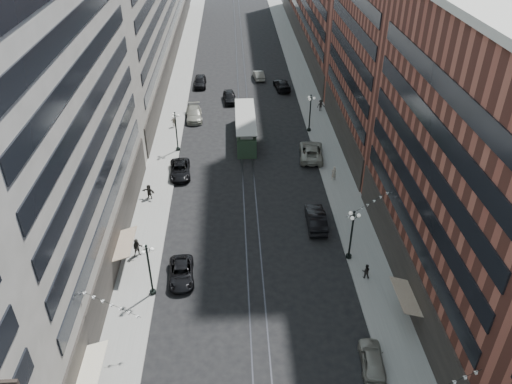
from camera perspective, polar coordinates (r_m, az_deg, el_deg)
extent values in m
plane|color=black|center=(72.20, -1.23, 6.76)|extent=(220.00, 220.00, 0.00)
cube|color=gray|center=(81.78, -9.29, 9.65)|extent=(4.00, 180.00, 0.15)
cube|color=gray|center=(82.22, 6.35, 10.01)|extent=(4.00, 180.00, 0.15)
cube|color=#2D2D33|center=(81.27, -1.95, 9.86)|extent=(0.12, 180.00, 0.02)
cube|color=#2D2D33|center=(81.30, -0.95, 9.89)|extent=(0.12, 180.00, 0.02)
cube|color=#A49D91|center=(44.52, -22.90, 6.58)|extent=(8.00, 36.00, 28.00)
cube|color=brown|center=(42.60, 23.53, 2.16)|extent=(8.00, 30.00, 24.00)
cylinder|color=black|center=(46.14, -11.69, -11.12)|extent=(0.56, 0.56, 0.30)
cylinder|color=black|center=(44.50, -12.04, -8.85)|extent=(0.18, 0.18, 5.20)
sphere|color=black|center=(42.72, -12.47, -6.04)|extent=(0.24, 0.24, 0.24)
sphere|color=white|center=(42.89, -11.81, -6.45)|extent=(0.36, 0.36, 0.36)
sphere|color=white|center=(43.30, -12.64, -6.13)|extent=(0.36, 0.36, 0.36)
sphere|color=white|center=(42.71, -12.78, -6.79)|extent=(0.36, 0.36, 0.36)
cylinder|color=black|center=(68.02, -8.90, 4.88)|extent=(0.56, 0.56, 0.30)
cylinder|color=black|center=(66.91, -9.08, 6.73)|extent=(0.18, 0.18, 5.20)
sphere|color=black|center=(65.74, -9.29, 8.91)|extent=(0.24, 0.24, 0.24)
sphere|color=white|center=(65.85, -8.87, 8.61)|extent=(0.36, 0.36, 0.36)
sphere|color=white|center=(66.28, -9.43, 8.73)|extent=(0.36, 0.36, 0.36)
sphere|color=white|center=(65.58, -9.49, 8.45)|extent=(0.36, 0.36, 0.36)
cylinder|color=black|center=(49.66, 10.54, -7.22)|extent=(0.56, 0.56, 0.30)
cylinder|color=black|center=(48.14, 10.83, -4.98)|extent=(0.18, 0.18, 5.20)
sphere|color=black|center=(46.50, 11.18, -2.26)|extent=(0.24, 0.24, 0.24)
sphere|color=white|center=(46.83, 11.66, -2.64)|extent=(0.36, 0.36, 0.36)
sphere|color=white|center=(46.98, 10.76, -2.39)|extent=(0.36, 0.36, 0.36)
sphere|color=white|center=(46.37, 10.96, -2.95)|extent=(0.36, 0.36, 0.36)
cylinder|color=black|center=(72.86, 6.07, 7.09)|extent=(0.56, 0.56, 0.30)
cylinder|color=black|center=(71.83, 6.18, 8.85)|extent=(0.18, 0.18, 5.20)
sphere|color=black|center=(70.74, 6.32, 10.91)|extent=(0.24, 0.24, 0.24)
sphere|color=white|center=(70.96, 6.67, 10.61)|extent=(0.36, 0.36, 0.36)
sphere|color=white|center=(71.21, 6.07, 10.74)|extent=(0.36, 0.36, 0.36)
sphere|color=white|center=(70.50, 6.16, 10.49)|extent=(0.36, 0.36, 0.36)
cube|color=#273D29|center=(70.15, -1.21, 7.13)|extent=(2.53, 12.14, 2.63)
cube|color=gray|center=(69.46, -1.22, 8.33)|extent=(1.62, 11.13, 0.61)
cube|color=gray|center=(69.29, -1.22, 8.64)|extent=(2.73, 12.34, 0.15)
cylinder|color=black|center=(66.54, -1.07, 4.68)|extent=(2.33, 0.71, 0.71)
cylinder|color=black|center=(74.68, -1.31, 7.99)|extent=(2.33, 0.71, 0.71)
imported|color=black|center=(46.97, -8.52, -9.15)|extent=(2.60, 5.01, 1.35)
imported|color=gray|center=(40.76, 13.16, -18.12)|extent=(2.13, 4.43, 1.46)
imported|color=black|center=(49.87, -13.39, -6.21)|extent=(1.05, 0.77, 1.94)
imported|color=black|center=(62.24, -8.68, 2.53)|extent=(2.84, 5.48, 1.48)
imported|color=gray|center=(76.79, -7.10, 8.86)|extent=(2.80, 5.91, 1.66)
imported|color=black|center=(89.32, -6.42, 12.45)|extent=(2.09, 5.13, 1.74)
imported|color=black|center=(53.08, 6.87, -3.05)|extent=(2.00, 5.42, 1.77)
imported|color=gray|center=(65.77, 6.32, 4.63)|extent=(3.60, 6.63, 1.77)
imported|color=black|center=(87.55, 2.97, 12.15)|extent=(2.95, 5.90, 1.65)
imported|color=black|center=(82.47, -3.05, 10.81)|extent=(2.37, 5.02, 1.66)
imported|color=gray|center=(92.09, 0.31, 13.22)|extent=(2.10, 4.75, 1.52)
imported|color=black|center=(58.08, -12.13, 0.04)|extent=(1.67, 1.09, 1.75)
imported|color=gray|center=(74.39, -9.37, 7.93)|extent=(0.98, 0.59, 1.57)
imported|color=black|center=(47.39, 12.46, -8.82)|extent=(0.80, 0.54, 1.52)
imported|color=#ACA08F|center=(60.93, 8.88, 2.15)|extent=(0.78, 0.64, 1.84)
imported|color=black|center=(79.20, 7.41, 9.79)|extent=(1.26, 0.71, 1.83)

